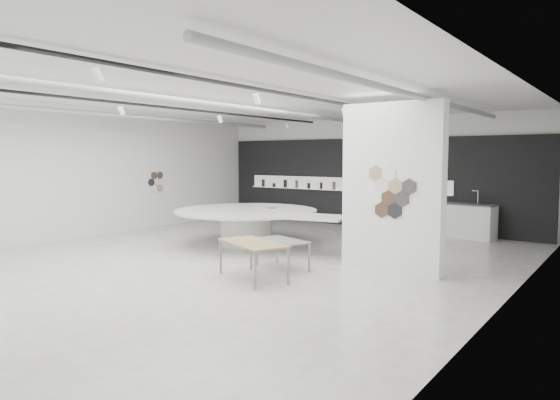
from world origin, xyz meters
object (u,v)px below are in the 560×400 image
Objects in this scene: display_island at (248,222)px; kitchen_counter at (464,221)px; partition_column at (392,188)px; sample_table_stone at (282,242)px; sample_table_wood at (253,245)px.

display_island is 6.59m from kitchen_counter.
partition_column is at bearing -18.61° from display_island.
partition_column is at bearing 29.19° from sample_table_stone.
sample_table_wood is 1.12m from sample_table_stone.
sample_table_stone is (-2.05, -1.14, -1.21)m from partition_column.
display_island is 3.06m from sample_table_stone.
kitchen_counter is at bearing 90.56° from partition_column.
kitchen_counter is at bearing 76.06° from sample_table_wood.
sample_table_wood is 1.29× the size of sample_table_stone.
partition_column is 2.59× the size of sample_table_stone.
sample_table_wood is (-1.98, -2.25, -1.10)m from partition_column.
display_island is at bearing 131.15° from sample_table_wood.
display_island is 3.07× the size of sample_table_wood.
partition_column is 4.71m from display_island.
sample_table_stone is at bearing 93.45° from sample_table_wood.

